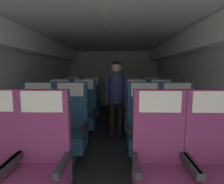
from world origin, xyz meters
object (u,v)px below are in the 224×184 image
at_px(seat_b_left_aisle, 70,129).
at_px(seat_d_right_window, 132,104).
at_px(seat_a_right_aisle, 214,167).
at_px(flight_attendant, 116,91).
at_px(seat_c_left_window, 60,113).
at_px(seat_b_right_aisle, 177,131).
at_px(seat_c_right_aisle, 161,114).
at_px(seat_b_right_window, 144,130).
at_px(seat_c_left_aisle, 83,113).
at_px(seat_a_left_aisle, 41,166).
at_px(seat_c_right_window, 136,114).
at_px(seat_d_left_aisle, 90,104).
at_px(seat_a_right_window, 160,166).
at_px(seat_d_right_aisle, 152,104).
at_px(seat_d_left_window, 71,104).
at_px(seat_b_left_window, 38,129).

distance_m(seat_b_left_aisle, seat_d_right_window, 2.18).
bearing_deg(seat_b_left_aisle, seat_a_right_aisle, -30.74).
bearing_deg(flight_attendant, seat_c_left_window, -18.28).
distance_m(seat_b_right_aisle, seat_c_right_aisle, 0.93).
distance_m(seat_b_right_window, seat_c_left_aisle, 1.44).
distance_m(seat_c_left_aisle, seat_d_right_window, 1.43).
xyz_separation_m(seat_a_left_aisle, seat_a_right_aisle, (1.59, 0.03, 0.00)).
distance_m(seat_a_left_aisle, seat_b_right_aisle, 1.85).
bearing_deg(seat_c_right_window, seat_d_left_aisle, 138.16).
height_order(seat_a_right_window, seat_d_right_aisle, same).
xyz_separation_m(seat_a_left_aisle, seat_d_left_window, (-0.48, 2.86, 0.00)).
relative_size(seat_c_left_aisle, seat_d_left_aisle, 1.00).
height_order(seat_c_left_window, seat_c_right_window, same).
relative_size(seat_b_right_aisle, seat_c_left_window, 1.00).
height_order(seat_c_right_window, seat_d_right_window, same).
xyz_separation_m(seat_c_left_window, seat_d_left_window, (-0.01, 0.96, 0.00)).
xyz_separation_m(seat_b_left_window, seat_d_right_window, (1.58, 1.90, 0.00)).
height_order(seat_a_right_aisle, seat_c_right_aisle, same).
bearing_deg(seat_b_right_aisle, seat_b_left_window, -179.82).
bearing_deg(seat_c_left_aisle, seat_b_left_aisle, -90.77).
xyz_separation_m(seat_b_left_aisle, seat_d_right_aisle, (1.58, 1.89, 0.00)).
xyz_separation_m(seat_c_right_aisle, seat_d_right_window, (-0.49, 0.96, 0.00)).
relative_size(seat_c_left_aisle, seat_c_right_aisle, 1.00).
bearing_deg(seat_a_right_aisle, seat_d_right_aisle, 89.94).
bearing_deg(seat_c_left_aisle, seat_d_left_window, 117.85).
distance_m(seat_a_right_window, seat_b_left_aisle, 1.44).
relative_size(seat_b_left_window, seat_d_right_window, 1.00).
distance_m(seat_c_right_aisle, seat_d_right_window, 1.07).
bearing_deg(seat_c_left_aisle, seat_b_right_window, -41.18).
bearing_deg(seat_c_right_window, seat_a_right_aisle, -75.13).
bearing_deg(seat_d_left_window, seat_a_right_window, -60.95).
bearing_deg(seat_b_left_window, seat_a_right_window, -30.61).
bearing_deg(seat_a_left_aisle, seat_c_right_window, 60.01).
relative_size(seat_a_right_window, seat_b_right_aisle, 1.00).
bearing_deg(seat_d_right_window, seat_a_right_aisle, -80.19).
xyz_separation_m(seat_c_right_window, flight_attendant, (-0.40, 0.02, 0.45)).
bearing_deg(seat_c_left_window, seat_b_left_aisle, -63.05).
bearing_deg(flight_attendant, seat_c_left_aisle, -19.74).
distance_m(seat_c_left_aisle, flight_attendant, 0.81).
bearing_deg(seat_d_left_aisle, seat_b_left_aisle, -90.36).
height_order(seat_b_right_window, seat_d_right_aisle, same).
distance_m(seat_b_right_aisle, seat_d_left_aisle, 2.45).
distance_m(seat_b_right_aisle, flight_attendant, 1.38).
bearing_deg(seat_c_right_window, seat_b_left_window, -149.18).
bearing_deg(seat_d_right_aisle, seat_c_left_window, -155.04).
relative_size(seat_b_left_window, seat_c_left_window, 1.00).
height_order(seat_a_right_window, seat_c_left_window, same).
height_order(seat_c_right_aisle, seat_d_left_aisle, same).
bearing_deg(seat_a_right_window, seat_d_left_window, 119.05).
distance_m(seat_c_left_window, seat_c_right_window, 1.56).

